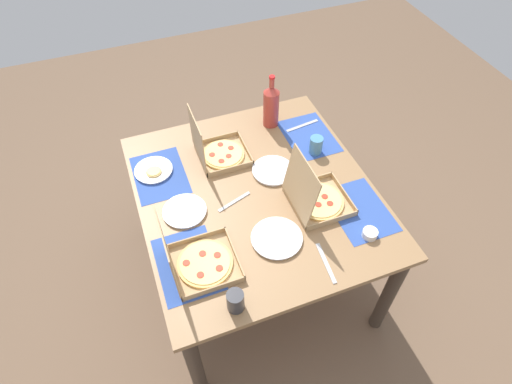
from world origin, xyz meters
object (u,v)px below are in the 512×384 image
condiment_bowl (370,234)px  pizza_box_corner_right (315,198)px  pizza_box_edge_far (218,151)px  plate_near_left (154,170)px  pizza_box_center (197,261)px  cup_clear_left (316,145)px  plate_middle (185,211)px  plate_far_right (277,238)px  soda_bottle (271,105)px  plate_near_right (273,171)px  cup_red (235,301)px

condiment_bowl → pizza_box_corner_right: bearing=30.6°
pizza_box_edge_far → plate_near_left: size_ratio=1.49×
pizza_box_center → cup_clear_left: (0.47, -0.80, 0.00)m
pizza_box_corner_right → plate_middle: 0.63m
pizza_box_corner_right → pizza_box_edge_far: bearing=35.6°
pizza_box_corner_right → plate_far_right: bearing=116.7°
pizza_box_corner_right → soda_bottle: size_ratio=0.95×
plate_near_right → plate_far_right: same height
plate_middle → plate_far_right: bearing=-130.4°
plate_middle → pizza_box_edge_far: bearing=-40.9°
plate_near_right → cup_clear_left: size_ratio=2.16×
pizza_box_edge_far → pizza_box_center: bearing=155.3°
plate_middle → soda_bottle: bearing=-53.7°
pizza_box_edge_far → plate_far_right: pizza_box_edge_far is taller
plate_near_right → plate_near_left: size_ratio=1.10×
plate_middle → plate_near_right: size_ratio=0.97×
plate_far_right → pizza_box_corner_right: bearing=-63.3°
pizza_box_edge_far → pizza_box_corner_right: bearing=-144.4°
pizza_box_edge_far → cup_red: (-0.86, 0.19, 0.00)m
plate_near_left → cup_red: size_ratio=1.95×
pizza_box_corner_right → pizza_box_center: (-0.14, 0.63, 0.00)m
pizza_box_edge_far → cup_red: size_ratio=2.91×
pizza_box_center → plate_far_right: (0.01, -0.38, -0.04)m
soda_bottle → cup_clear_left: size_ratio=3.20×
pizza_box_edge_far → soda_bottle: 0.41m
pizza_box_edge_far → pizza_box_center: size_ratio=0.94×
plate_near_right → cup_red: cup_red is taller
plate_far_right → plate_near_left: size_ratio=1.20×
pizza_box_center → cup_clear_left: size_ratio=3.12×
pizza_box_corner_right → cup_red: 0.66m
pizza_box_corner_right → pizza_box_center: size_ratio=0.98×
pizza_box_center → condiment_bowl: 0.79m
pizza_box_edge_far → cup_clear_left: (-0.15, -0.51, 0.00)m
pizza_box_edge_far → cup_clear_left: bearing=-106.1°
soda_bottle → condiment_bowl: size_ratio=4.58×
pizza_box_corner_right → plate_near_left: (0.50, 0.69, -0.04)m
soda_bottle → condiment_bowl: soda_bottle is taller
pizza_box_corner_right → plate_far_right: (-0.13, 0.25, -0.04)m
cup_red → plate_middle: bearing=7.5°
pizza_box_corner_right → cup_clear_left: bearing=-26.5°
pizza_box_center → plate_near_right: size_ratio=1.44×
pizza_box_corner_right → cup_clear_left: pizza_box_corner_right is taller
plate_middle → cup_red: 0.56m
pizza_box_center → soda_bottle: bearing=-39.9°
pizza_box_edge_far → cup_clear_left: 0.53m
plate_near_left → cup_red: cup_red is taller
pizza_box_center → plate_near_left: size_ratio=1.59×
plate_middle → cup_red: cup_red is taller
plate_near_right → condiment_bowl: (-0.54, -0.26, 0.01)m
pizza_box_center → condiment_bowl: bearing=-98.7°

